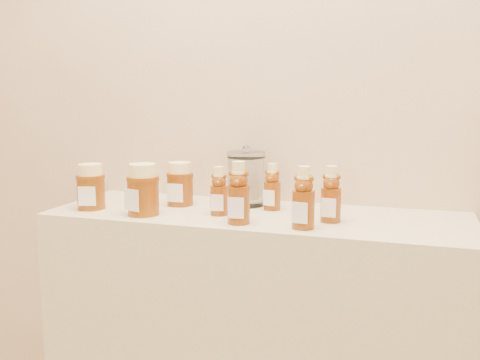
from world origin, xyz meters
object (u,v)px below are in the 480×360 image
(display_table, at_px, (256,359))
(glass_canister, at_px, (246,176))
(bear_bottle_front_left, at_px, (239,189))
(honey_jar_left, at_px, (91,186))
(bear_bottle_back_left, at_px, (219,188))

(display_table, height_order, glass_canister, glass_canister)
(bear_bottle_front_left, xyz_separation_m, honey_jar_left, (-0.48, 0.04, -0.03))
(bear_bottle_back_left, xyz_separation_m, bear_bottle_front_left, (0.08, -0.08, 0.02))
(bear_bottle_back_left, height_order, bear_bottle_front_left, bear_bottle_front_left)
(bear_bottle_back_left, relative_size, glass_canister, 0.86)
(display_table, xyz_separation_m, glass_canister, (-0.06, 0.10, 0.54))
(glass_canister, bearing_deg, bear_bottle_back_left, -102.97)
(display_table, relative_size, bear_bottle_front_left, 6.40)
(bear_bottle_back_left, bearing_deg, display_table, 19.06)
(bear_bottle_front_left, relative_size, honey_jar_left, 1.39)
(display_table, xyz_separation_m, bear_bottle_front_left, (-0.01, -0.13, 0.54))
(glass_canister, bearing_deg, display_table, -58.42)
(honey_jar_left, xyz_separation_m, glass_canister, (0.43, 0.19, 0.02))
(bear_bottle_back_left, relative_size, bear_bottle_front_left, 0.83)
(display_table, height_order, honey_jar_left, honey_jar_left)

